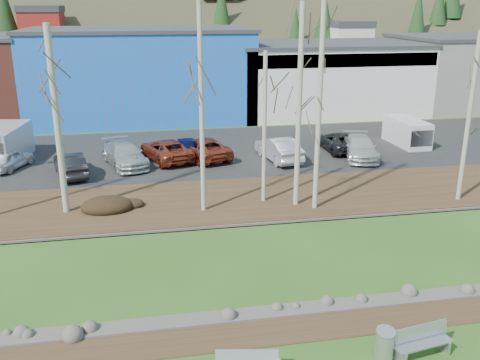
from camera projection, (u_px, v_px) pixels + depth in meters
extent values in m
cube|color=#382616|center=(338.00, 322.00, 18.26)|extent=(80.00, 1.80, 0.03)
cube|color=#382616|center=(259.00, 198.00, 29.81)|extent=(80.00, 7.00, 0.15)
cube|color=black|center=(228.00, 150.00, 39.61)|extent=(80.00, 14.00, 0.14)
cube|color=blue|center=(141.00, 75.00, 50.40)|extent=(20.00, 12.00, 8.00)
cube|color=#333338|center=(139.00, 30.00, 49.10)|extent=(20.40, 12.24, 0.30)
cube|color=silver|center=(323.00, 79.00, 53.79)|extent=(18.00, 12.00, 6.50)
cube|color=#333338|center=(324.00, 44.00, 52.73)|extent=(18.36, 12.24, 0.30)
cube|color=navy|center=(346.00, 60.00, 47.55)|extent=(17.64, 0.20, 1.20)
cube|color=slate|center=(467.00, 72.00, 56.52)|extent=(14.00, 12.00, 7.00)
cube|color=#333338|center=(472.00, 37.00, 55.38)|extent=(14.28, 12.24, 0.30)
cube|color=#B0B2B5|center=(400.00, 356.00, 16.17)|extent=(0.19, 0.60, 0.47)
cube|color=#B0B2B5|center=(443.00, 345.00, 16.70)|extent=(0.19, 0.60, 0.47)
cube|color=#B0B2B5|center=(421.00, 331.00, 16.50)|extent=(1.93, 0.45, 0.43)
cube|color=#B0B2B5|center=(423.00, 343.00, 16.36)|extent=(2.00, 0.86, 0.05)
cube|color=#B0B2B5|center=(247.00, 356.00, 15.54)|extent=(1.85, 0.53, 0.40)
cylinder|color=#B0B2B5|center=(384.00, 346.00, 16.22)|extent=(0.60, 0.60, 0.96)
ellipsoid|color=black|center=(107.00, 205.00, 27.82)|extent=(2.68, 1.89, 0.53)
cylinder|color=#B9B6A8|center=(57.00, 122.00, 26.21)|extent=(0.32, 0.32, 9.40)
cylinder|color=#B9B6A8|center=(201.00, 111.00, 26.26)|extent=(0.23, 0.23, 10.48)
cylinder|color=#B9B6A8|center=(299.00, 108.00, 27.12)|extent=(0.27, 0.27, 10.38)
cylinder|color=#B9B6A8|center=(264.00, 129.00, 27.98)|extent=(0.22, 0.22, 8.01)
cylinder|color=#B9B6A8|center=(319.00, 107.00, 26.57)|extent=(0.26, 0.26, 10.66)
cylinder|color=#B9B6A8|center=(469.00, 118.00, 28.09)|extent=(0.24, 0.24, 9.00)
imported|color=silver|center=(9.00, 159.00, 34.70)|extent=(2.86, 4.09, 1.29)
imported|color=black|center=(70.00, 164.00, 33.28)|extent=(2.61, 4.67, 1.46)
imported|color=maroon|center=(166.00, 150.00, 36.64)|extent=(3.91, 5.74, 1.46)
imported|color=#ACB1B4|center=(125.00, 154.00, 35.36)|extent=(3.55, 5.64, 1.52)
imported|color=#0D0E41|center=(188.00, 149.00, 37.08)|extent=(1.73, 4.03, 1.36)
imported|color=silver|center=(279.00, 149.00, 36.58)|extent=(2.44, 5.10, 1.61)
imported|color=black|center=(339.00, 141.00, 39.12)|extent=(2.30, 4.90, 1.36)
imported|color=silver|center=(360.00, 148.00, 37.14)|extent=(3.23, 5.45, 1.48)
imported|color=maroon|center=(203.00, 148.00, 37.09)|extent=(3.91, 5.74, 1.46)
cube|color=white|center=(407.00, 132.00, 40.69)|extent=(1.96, 4.48, 1.94)
cube|color=black|center=(419.00, 137.00, 39.06)|extent=(1.78, 0.97, 1.20)
cube|color=#B6B8BB|center=(4.00, 144.00, 36.31)|extent=(2.97, 5.61, 2.34)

